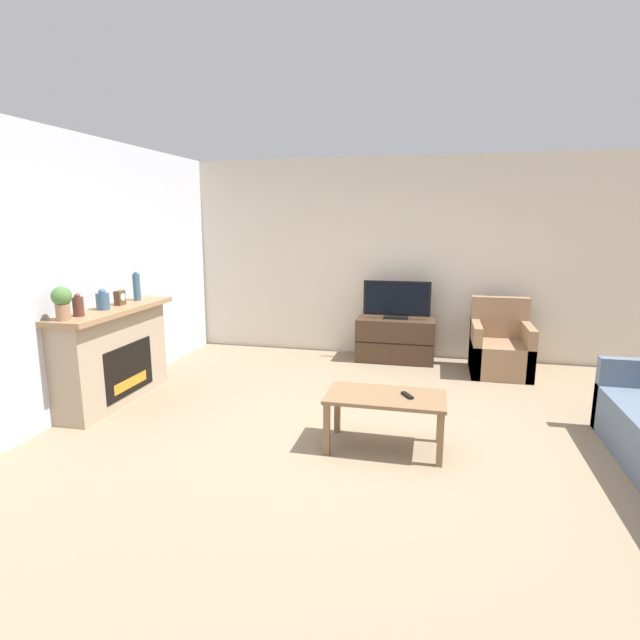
% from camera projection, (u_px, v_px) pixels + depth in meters
% --- Properties ---
extents(ground_plane, '(24.00, 24.00, 0.00)m').
position_uv_depth(ground_plane, '(380.00, 439.00, 4.35)').
color(ground_plane, '#89755B').
extents(wall_back, '(12.00, 0.06, 2.70)m').
position_uv_depth(wall_back, '(406.00, 259.00, 6.81)').
color(wall_back, beige).
rests_on(wall_back, ground).
extents(wall_left, '(0.06, 12.00, 2.70)m').
position_uv_depth(wall_left, '(67.00, 276.00, 4.75)').
color(wall_left, silver).
rests_on(wall_left, ground).
extents(fireplace, '(0.47, 1.57, 1.00)m').
position_uv_depth(fireplace, '(113.00, 354.00, 5.16)').
color(fireplace, tan).
rests_on(fireplace, ground).
extents(mantel_vase_left, '(0.10, 0.10, 0.21)m').
position_uv_depth(mantel_vase_left, '(78.00, 306.00, 4.59)').
color(mantel_vase_left, '#512D23').
rests_on(mantel_vase_left, fireplace).
extents(mantel_vase_centre_left, '(0.13, 0.13, 0.21)m').
position_uv_depth(mantel_vase_centre_left, '(103.00, 300.00, 4.93)').
color(mantel_vase_centre_left, '#385670').
rests_on(mantel_vase_centre_left, fireplace).
extents(mantel_vase_right, '(0.08, 0.08, 0.32)m').
position_uv_depth(mantel_vase_right, '(137.00, 287.00, 5.48)').
color(mantel_vase_right, '#385670').
rests_on(mantel_vase_right, fireplace).
extents(mantel_clock, '(0.08, 0.11, 0.15)m').
position_uv_depth(mantel_clock, '(120.00, 298.00, 5.20)').
color(mantel_clock, brown).
rests_on(mantel_clock, fireplace).
extents(potted_plant, '(0.17, 0.17, 0.30)m').
position_uv_depth(potted_plant, '(62.00, 301.00, 4.39)').
color(potted_plant, '#936B4C').
rests_on(potted_plant, fireplace).
extents(tv_stand, '(1.03, 0.52, 0.58)m').
position_uv_depth(tv_stand, '(396.00, 339.00, 6.73)').
color(tv_stand, '#422D1E').
rests_on(tv_stand, ground).
extents(tv, '(0.89, 0.18, 0.50)m').
position_uv_depth(tv, '(397.00, 301.00, 6.62)').
color(tv, black).
rests_on(tv, tv_stand).
extents(armchair, '(0.70, 0.76, 0.92)m').
position_uv_depth(armchair, '(500.00, 350.00, 6.18)').
color(armchair, '#937051').
rests_on(armchair, ground).
extents(coffee_table, '(0.97, 0.52, 0.46)m').
position_uv_depth(coffee_table, '(385.00, 403.00, 4.11)').
color(coffee_table, brown).
rests_on(coffee_table, ground).
extents(remote, '(0.11, 0.15, 0.02)m').
position_uv_depth(remote, '(407.00, 395.00, 4.06)').
color(remote, black).
rests_on(remote, coffee_table).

